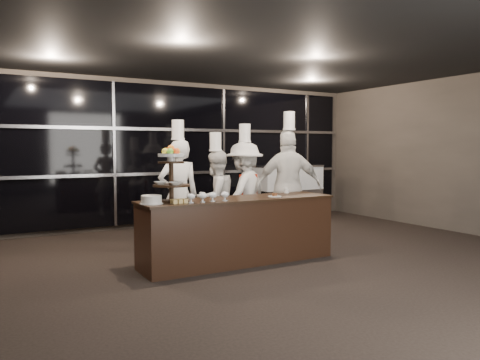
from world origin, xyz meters
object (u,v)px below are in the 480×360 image
display_stand (171,170)px  layer_cake (151,200)px  chef_b (216,197)px  display_case (288,190)px  chef_c (245,192)px  chef_d (289,186)px  buffet_counter (238,230)px  chef_a (178,194)px

display_stand → layer_cake: display_stand is taller
chef_b → display_case: bearing=31.5°
chef_c → chef_d: 0.75m
display_stand → display_case: display_stand is taller
display_case → buffet_counter: bearing=-135.6°
layer_cake → chef_a: (0.85, 1.19, -0.07)m
buffet_counter → display_case: (2.85, 2.79, 0.22)m
display_stand → chef_c: size_ratio=0.37×
chef_b → chef_d: size_ratio=0.84×
layer_cake → chef_b: chef_b is taller
chef_d → display_stand: bearing=-163.4°
chef_b → chef_c: (0.51, -0.08, 0.07)m
layer_cake → chef_d: (2.67, 0.76, 0.00)m
display_case → chef_d: (-1.47, -2.08, 0.29)m
chef_a → chef_c: 1.19m
chef_b → chef_a: bearing=-175.7°
display_case → chef_c: size_ratio=0.75×
chef_b → layer_cake: bearing=-141.0°
layer_cake → chef_b: 1.98m
layer_cake → chef_b: bearing=39.0°
display_case → chef_d: chef_d is taller
chef_c → chef_d: chef_d is taller
buffet_counter → chef_d: (1.38, 0.71, 0.51)m
buffet_counter → display_case: display_case is taller
buffet_counter → chef_b: chef_b is taller
chef_b → buffet_counter: bearing=-101.6°
layer_cake → chef_c: 2.36m
buffet_counter → chef_c: 1.40m
layer_cake → display_case: 5.03m
chef_b → chef_c: chef_c is taller
buffet_counter → chef_b: size_ratio=1.51×
chef_c → chef_b: bearing=171.1°
buffet_counter → chef_d: chef_d is taller
layer_cake → buffet_counter: bearing=2.2°
buffet_counter → display_stand: display_stand is taller
buffet_counter → chef_c: bearing=55.8°
layer_cake → display_stand: bearing=9.8°
display_case → chef_b: 3.06m
chef_d → buffet_counter: bearing=-152.8°
display_stand → display_case: bearing=35.9°
buffet_counter → display_stand: bearing=-180.0°
chef_b → chef_d: bearing=-23.0°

